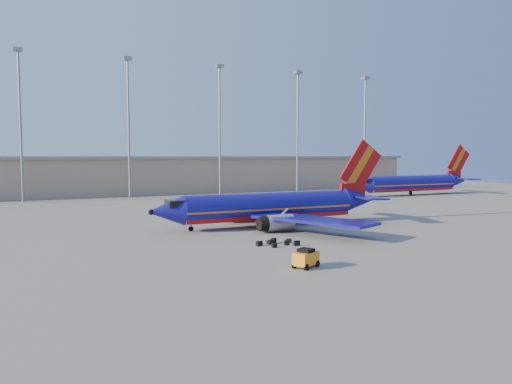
% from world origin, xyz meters
% --- Properties ---
extents(ground, '(220.00, 220.00, 0.00)m').
position_xyz_m(ground, '(0.00, 0.00, 0.00)').
color(ground, slate).
rests_on(ground, ground).
extents(terminal_building, '(122.00, 16.00, 8.50)m').
position_xyz_m(terminal_building, '(10.00, 58.00, 4.32)').
color(terminal_building, gray).
rests_on(terminal_building, ground).
extents(light_mast_row, '(101.60, 1.60, 28.65)m').
position_xyz_m(light_mast_row, '(5.00, 46.00, 17.55)').
color(light_mast_row, gray).
rests_on(light_mast_row, ground).
extents(aircraft_main, '(32.54, 31.34, 11.03)m').
position_xyz_m(aircraft_main, '(2.93, -2.39, 2.36)').
color(aircraft_main, navy).
rests_on(aircraft_main, ground).
extents(aircraft_second, '(33.22, 12.96, 11.26)m').
position_xyz_m(aircraft_second, '(53.04, 26.04, 2.58)').
color(aircraft_second, navy).
rests_on(aircraft_second, ground).
extents(baggage_tug, '(2.49, 2.07, 1.54)m').
position_xyz_m(baggage_tug, '(-5.79, -24.12, 0.80)').
color(baggage_tug, orange).
rests_on(baggage_tug, ground).
extents(luggage_pile, '(4.20, 2.73, 0.53)m').
position_xyz_m(luggage_pile, '(-3.10, -14.26, 0.23)').
color(luggage_pile, black).
rests_on(luggage_pile, ground).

